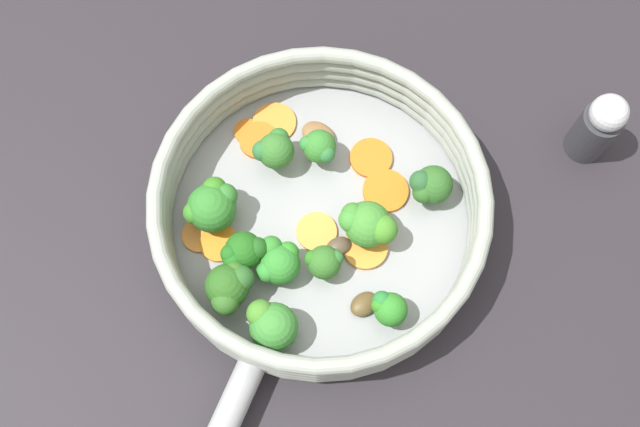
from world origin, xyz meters
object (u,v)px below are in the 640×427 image
object	(u,v)px
broccoli_floret_8	(430,185)
broccoli_floret_10	(367,224)
broccoli_floret_4	(276,260)
mushroom_piece_2	(364,304)
broccoli_floret_1	(271,324)
broccoli_floret_9	(389,308)
broccoli_floret_2	(324,262)
broccoli_floret_6	(212,205)
carrot_slice_3	(248,132)
carrot_slice_0	(274,123)
carrot_slice_6	(366,247)
broccoli_floret_5	(275,150)
mushroom_piece_0	(339,246)
broccoli_floret_3	(319,147)
carrot_slice_2	(386,191)
carrot_slice_5	(317,232)
carrot_slice_8	(200,235)
carrot_slice_7	(371,158)
salt_shaker	(598,127)
carrot_slice_1	(259,140)
carrot_slice_4	(219,243)
broccoli_floret_0	(229,287)
broccoli_floret_7	(243,252)
skillet	(320,220)
mushroom_piece_1	(318,135)

from	to	relation	value
broccoli_floret_8	broccoli_floret_10	bearing A→B (deg)	68.08
broccoli_floret_4	mushroom_piece_2	distance (m)	0.09
broccoli_floret_1	broccoli_floret_9	size ratio (longest dim) A/B	1.28
broccoli_floret_2	broccoli_floret_4	xyz separation A→B (m)	(0.04, 0.02, 0.00)
broccoli_floret_4	broccoli_floret_6	distance (m)	0.08
broccoli_floret_9	carrot_slice_3	bearing A→B (deg)	-18.93
carrot_slice_0	carrot_slice_6	distance (m)	0.16
broccoli_floret_4	broccoli_floret_5	distance (m)	0.11
broccoli_floret_8	mushroom_piece_0	world-z (taller)	broccoli_floret_8
broccoli_floret_3	broccoli_floret_5	world-z (taller)	broccoli_floret_5
carrot_slice_2	carrot_slice_5	xyz separation A→B (m)	(0.03, 0.07, -0.00)
carrot_slice_8	broccoli_floret_9	size ratio (longest dim) A/B	0.90
carrot_slice_5	carrot_slice_7	distance (m)	0.10
carrot_slice_7	broccoli_floret_5	xyz separation A→B (m)	(0.08, 0.06, 0.03)
carrot_slice_5	broccoli_floret_6	xyz separation A→B (m)	(0.09, 0.04, 0.03)
carrot_slice_7	mushroom_piece_0	size ratio (longest dim) A/B	1.73
carrot_slice_7	salt_shaker	world-z (taller)	salt_shaker
carrot_slice_1	broccoli_floret_4	distance (m)	0.14
carrot_slice_8	carrot_slice_4	bearing A→B (deg)	-168.95
carrot_slice_8	broccoli_floret_5	xyz separation A→B (m)	(-0.01, -0.11, 0.03)
mushroom_piece_2	broccoli_floret_0	bearing A→B (deg)	30.37
carrot_slice_6	broccoli_floret_6	bearing A→B (deg)	22.55
carrot_slice_1	broccoli_floret_7	size ratio (longest dim) A/B	0.83
skillet	salt_shaker	bearing A→B (deg)	-127.82
carrot_slice_4	skillet	bearing A→B (deg)	-129.98
broccoli_floret_3	mushroom_piece_0	size ratio (longest dim) A/B	1.77
carrot_slice_3	salt_shaker	xyz separation A→B (m)	(-0.29, -0.19, 0.03)
salt_shaker	carrot_slice_3	bearing A→B (deg)	33.46
broccoli_floret_7	broccoli_floret_0	bearing A→B (deg)	106.55
carrot_slice_1	carrot_slice_8	size ratio (longest dim) A/B	1.13
skillet	carrot_slice_3	bearing A→B (deg)	-16.56
mushroom_piece_0	mushroom_piece_1	bearing A→B (deg)	-45.42
carrot_slice_0	broccoli_floret_1	xyz separation A→B (m)	(-0.13, 0.17, 0.03)
broccoli_floret_8	carrot_slice_5	bearing A→B (deg)	54.94
broccoli_floret_9	broccoli_floret_3	bearing A→B (deg)	-33.17
broccoli_floret_10	broccoli_floret_9	bearing A→B (deg)	138.04
broccoli_floret_3	broccoli_floret_7	bearing A→B (deg)	91.93
carrot_slice_5	carrot_slice_6	xyz separation A→B (m)	(-0.05, -0.02, 0.00)
broccoli_floret_0	broccoli_floret_10	xyz separation A→B (m)	(-0.07, -0.12, -0.00)
carrot_slice_3	mushroom_piece_0	distance (m)	0.15
carrot_slice_7	mushroom_piece_0	distance (m)	0.10
broccoli_floret_3	broccoli_floret_10	world-z (taller)	broccoli_floret_10
carrot_slice_6	carrot_slice_8	world-z (taller)	carrot_slice_6
mushroom_piece_0	broccoli_floret_6	bearing A→B (deg)	19.49
carrot_slice_3	broccoli_floret_5	distance (m)	0.05
broccoli_floret_10	salt_shaker	world-z (taller)	salt_shaker
skillet	mushroom_piece_0	size ratio (longest dim) A/B	12.29
carrot_slice_1	broccoli_floret_1	world-z (taller)	broccoli_floret_1
broccoli_floret_10	salt_shaker	distance (m)	0.25
carrot_slice_5	carrot_slice_7	world-z (taller)	same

